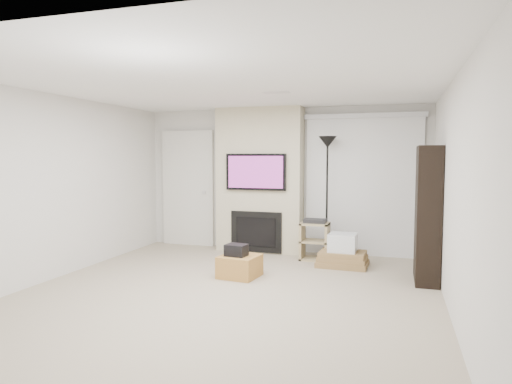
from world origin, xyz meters
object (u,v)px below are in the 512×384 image
(ottoman, at_px, (240,266))
(floor_lamp, at_px, (327,162))
(av_stand, at_px, (315,238))
(box_stack, at_px, (343,254))
(bookshelf, at_px, (428,214))

(ottoman, height_order, floor_lamp, floor_lamp)
(ottoman, bearing_deg, av_stand, 59.46)
(av_stand, bearing_deg, box_stack, -33.15)
(bookshelf, bearing_deg, ottoman, -167.54)
(floor_lamp, distance_m, av_stand, 1.26)
(floor_lamp, relative_size, box_stack, 2.58)
(ottoman, xyz_separation_m, bookshelf, (2.45, 0.54, 0.75))
(av_stand, bearing_deg, floor_lamp, 60.09)
(bookshelf, bearing_deg, box_stack, 156.31)
(floor_lamp, xyz_separation_m, av_stand, (-0.15, -0.26, -1.22))
(ottoman, relative_size, bookshelf, 0.28)
(floor_lamp, bearing_deg, av_stand, -119.91)
(floor_lamp, height_order, box_stack, floor_lamp)
(ottoman, distance_m, floor_lamp, 2.36)
(floor_lamp, relative_size, av_stand, 3.02)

